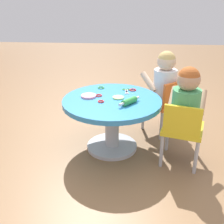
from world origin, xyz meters
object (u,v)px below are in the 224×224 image
craft_table (112,113)px  seated_child_left (186,100)px  rolling_pin (129,101)px  seated_child_right (165,79)px  craft_scissors (126,90)px  child_chair_left (182,129)px  child_chair_right (166,103)px

craft_table → seated_child_left: seated_child_left is taller
craft_table → rolling_pin: bearing=-122.1°
seated_child_right → craft_scissors: 0.39m
child_chair_left → seated_child_right: 0.62m
child_chair_left → rolling_pin: bearing=75.7°
craft_table → child_chair_left: (-0.20, -0.56, -0.04)m
child_chair_left → craft_scissors: bearing=47.3°
seated_child_right → craft_scissors: seated_child_right is taller
seated_child_left → craft_scissors: seated_child_left is taller
seated_child_left → craft_scissors: (0.37, 0.46, -0.07)m
craft_table → child_chair_right: (0.34, -0.48, -0.04)m
seated_child_left → child_chair_right: (0.49, 0.08, -0.23)m
seated_child_left → rolling_pin: 0.43m
seated_child_right → craft_table: bearing=128.8°
child_chair_right → craft_table: bearing=124.9°
child_chair_left → seated_child_right: size_ratio=1.05×
seated_child_left → seated_child_right: 0.54m
child_chair_left → seated_child_right: bearing=9.8°
child_chair_left → seated_child_left: bearing=-16.0°
craft_table → craft_scissors: 0.27m
child_chair_right → seated_child_right: 0.23m
seated_child_left → rolling_pin: (0.07, 0.42, -0.05)m
child_chair_left → craft_scissors: (0.41, 0.44, 0.16)m
craft_table → seated_child_left: (-0.16, -0.57, 0.19)m
child_chair_right → seated_child_right: size_ratio=1.05×
child_chair_right → craft_scissors: size_ratio=3.90×
child_chair_left → seated_child_right: (0.56, 0.10, 0.23)m
seated_child_left → rolling_pin: seated_child_left is taller
craft_table → rolling_pin: rolling_pin is taller
child_chair_right → seated_child_left: bearing=-170.4°
seated_child_left → child_chair_right: bearing=9.6°
child_chair_right → rolling_pin: child_chair_right is taller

